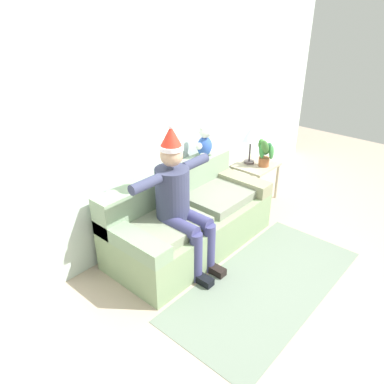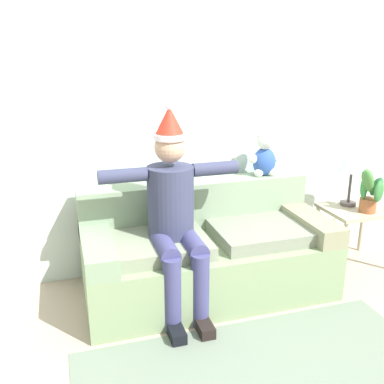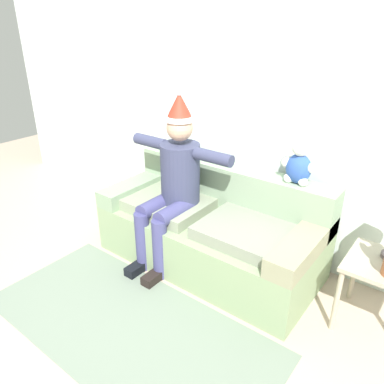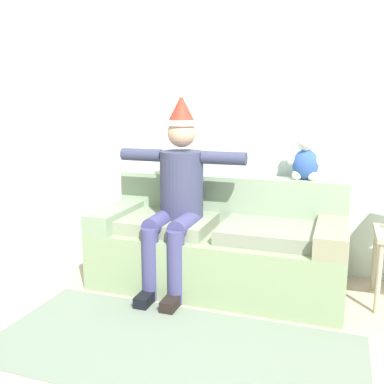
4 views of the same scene
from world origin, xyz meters
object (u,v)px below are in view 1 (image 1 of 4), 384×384
person_seated (179,199)px  teddy_bear (205,142)px  potted_plant (265,153)px  couch (188,219)px  side_table (255,170)px  table_lamp (251,136)px

person_seated → teddy_bear: person_seated is taller
potted_plant → teddy_bear: bearing=157.8°
couch → potted_plant: 1.50m
person_seated → side_table: 1.76m
table_lamp → potted_plant: table_lamp is taller
teddy_bear → couch: bearing=-155.9°
side_table → potted_plant: (0.03, -0.10, 0.26)m
teddy_bear → person_seated: bearing=-154.4°
table_lamp → potted_plant: 0.29m
side_table → couch: bearing=-178.5°
person_seated → teddy_bear: bearing=25.6°
teddy_bear → potted_plant: (0.83, -0.34, -0.29)m
teddy_bear → table_lamp: size_ratio=0.77×
person_seated → table_lamp: (1.69, 0.30, 0.14)m
side_table → table_lamp: (-0.02, 0.10, 0.46)m
couch → side_table: size_ratio=3.43×
side_table → table_lamp: 0.47m
teddy_bear → table_lamp: teddy_bear is taller
person_seated → table_lamp: size_ratio=3.06×
potted_plant → person_seated: bearing=-176.8°
couch → person_seated: (-0.30, -0.16, 0.44)m
side_table → person_seated: bearing=-173.3°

